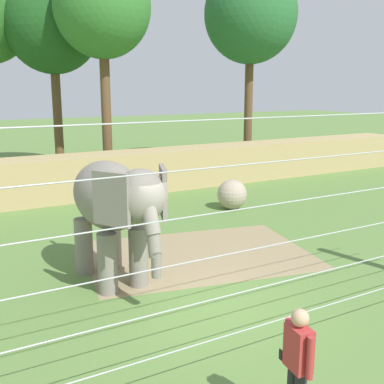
{
  "coord_description": "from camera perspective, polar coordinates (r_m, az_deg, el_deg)",
  "views": [
    {
      "loc": [
        -4.67,
        -7.65,
        4.28
      ],
      "look_at": [
        1.85,
        3.73,
        1.4
      ],
      "focal_mm": 44.96,
      "sensor_mm": 36.0,
      "label": 1
    }
  ],
  "objects": [
    {
      "name": "ground_plane",
      "position": [
        9.93,
        1.49,
        -13.15
      ],
      "size": [
        120.0,
        120.0,
        0.0
      ],
      "primitive_type": "plane",
      "color": "#5B7F3D"
    },
    {
      "name": "embankment_wall",
      "position": [
        19.11,
        -15.16,
        1.57
      ],
      "size": [
        36.0,
        1.8,
        1.67
      ],
      "primitive_type": "cube",
      "color": "tan",
      "rests_on": "ground"
    },
    {
      "name": "elephant",
      "position": [
        10.46,
        -9.26,
        -1.33
      ],
      "size": [
        1.59,
        3.73,
        2.76
      ],
      "color": "gray",
      "rests_on": "ground"
    },
    {
      "name": "tree_right_of_centre",
      "position": [
        25.2,
        -16.26,
        18.64
      ],
      "size": [
        4.6,
        4.6,
        9.69
      ],
      "color": "brown",
      "rests_on": "ground"
    },
    {
      "name": "tree_behind_wall",
      "position": [
        26.69,
        6.97,
        20.13
      ],
      "size": [
        4.83,
        4.83,
        10.5
      ],
      "color": "brown",
      "rests_on": "ground"
    },
    {
      "name": "dirt_patch",
      "position": [
        12.62,
        0.82,
        -7.42
      ],
      "size": [
        6.34,
        5.07,
        0.01
      ],
      "primitive_type": "cube",
      "rotation": [
        0.0,
        0.0,
        -0.21
      ],
      "color": "#937F5B",
      "rests_on": "ground"
    },
    {
      "name": "enrichment_ball",
      "position": [
        17.15,
        4.78,
        -0.28
      ],
      "size": [
        1.06,
        1.06,
        1.06
      ],
      "primitive_type": "sphere",
      "color": "tan",
      "rests_on": "ground"
    },
    {
      "name": "zookeeper",
      "position": [
        6.42,
        12.43,
        -19.43
      ],
      "size": [
        0.27,
        0.59,
        1.67
      ],
      "color": "#232328",
      "rests_on": "ground"
    },
    {
      "name": "cable_fence",
      "position": [
        7.41,
        11.09,
        -5.57
      ],
      "size": [
        11.44,
        0.26,
        4.02
      ],
      "color": "brown",
      "rests_on": "ground"
    },
    {
      "name": "tree_far_left",
      "position": [
        22.72,
        -10.59,
        20.65
      ],
      "size": [
        4.24,
        4.24,
        9.92
      ],
      "color": "brown",
      "rests_on": "ground"
    }
  ]
}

